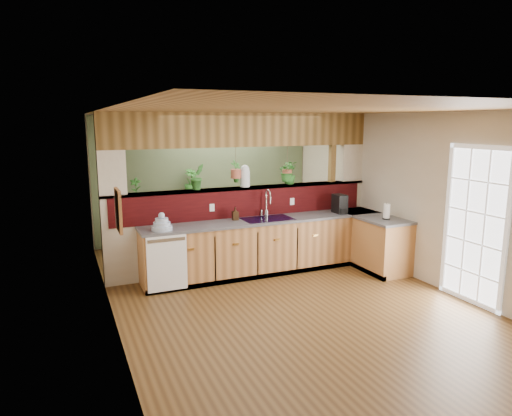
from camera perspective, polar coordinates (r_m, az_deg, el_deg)
name	(u,v)px	position (r m, az deg, el deg)	size (l,w,h in m)	color
ground	(280,294)	(6.74, 2.97, -10.64)	(4.60, 7.00, 0.01)	#513519
ceiling	(282,111)	(6.28, 3.21, 12.05)	(4.60, 7.00, 0.01)	brown
wall_back	(206,178)	(9.60, -6.28, 3.76)	(4.60, 0.02, 2.60)	beige
wall_front	(502,288)	(3.70, 28.37, -8.77)	(4.60, 0.02, 2.60)	beige
wall_left	(109,219)	(5.75, -17.90, -1.36)	(0.02, 7.00, 2.60)	beige
wall_right	(410,195)	(7.67, 18.65, 1.52)	(0.02, 7.00, 2.60)	beige
pass_through_partition	(246,199)	(7.62, -1.25, 1.19)	(4.60, 0.21, 2.60)	beige
pass_through_ledge	(244,188)	(7.58, -1.46, 2.51)	(4.60, 0.21, 0.04)	brown
header_beam	(244,130)	(7.51, -1.50, 9.74)	(4.60, 0.15, 0.55)	brown
sage_backwall	(206,178)	(9.58, -6.25, 3.75)	(4.55, 0.02, 2.55)	#586A48
countertop	(302,243)	(7.70, 5.73, -4.42)	(4.14, 1.52, 0.90)	#9A6535
dishwasher	(167,263)	(6.72, -11.05, -6.77)	(0.58, 0.03, 0.82)	white
navy_sink	(267,223)	(7.44, 1.43, -1.94)	(0.82, 0.50, 0.18)	black
french_door	(474,228)	(6.81, 25.64, -2.24)	(0.06, 1.02, 2.16)	white
framed_print	(119,210)	(4.92, -16.80, -0.30)	(0.04, 0.35, 0.45)	#9A6535
faucet	(267,202)	(7.54, 1.40, 0.77)	(0.20, 0.20, 0.47)	#B7B7B2
dish_stack	(162,225)	(6.76, -11.69, -2.06)	(0.30, 0.30, 0.27)	#A5B6D5
soap_dispenser	(235,214)	(7.32, -2.62, -0.71)	(0.09, 0.10, 0.21)	#352313
coffee_maker	(340,205)	(8.00, 10.45, 0.43)	(0.17, 0.29, 0.32)	black
paper_towel	(387,212)	(7.67, 16.02, -0.45)	(0.13, 0.13, 0.27)	black
glass_jar	(245,176)	(7.56, -1.39, 4.04)	(0.16, 0.16, 0.36)	silver
ledge_plant_left	(197,177)	(7.29, -7.33, 3.90)	(0.23, 0.18, 0.41)	#296723
ledge_plant_right	(289,173)	(7.91, 4.19, 4.33)	(0.21, 0.21, 0.37)	#296723
hanging_plant_a	(236,164)	(7.48, -2.53, 5.47)	(0.23, 0.20, 0.51)	brown
hanging_plant_b	(287,163)	(7.87, 3.93, 5.69)	(0.32, 0.28, 0.55)	brown
shelving_console	(169,221)	(9.28, -10.88, -1.63)	(1.50, 0.40, 1.00)	black
shelf_plant_a	(136,188)	(9.05, -14.81, 2.41)	(0.21, 0.14, 0.40)	#296723
shelf_plant_b	(192,182)	(9.26, -8.07, 3.23)	(0.29, 0.29, 0.52)	#296723
floor_plant	(286,223)	(9.37, 3.74, -1.87)	(0.74, 0.65, 0.83)	#296723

